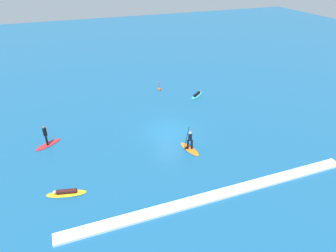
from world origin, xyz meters
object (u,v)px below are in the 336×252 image
at_px(surfer_on_red_board, 47,140).
at_px(surfer_on_teal_board, 197,95).
at_px(surfer_on_orange_board, 190,145).
at_px(surfer_on_yellow_board, 66,192).
at_px(marker_buoy, 159,89).

height_order(surfer_on_red_board, surfer_on_teal_board, surfer_on_red_board).
xyz_separation_m(surfer_on_red_board, surfer_on_orange_board, (11.33, -5.02, -0.03)).
bearing_deg(surfer_on_red_board, surfer_on_yellow_board, -114.75).
distance_m(surfer_on_yellow_board, surfer_on_teal_board, 19.78).
bearing_deg(surfer_on_teal_board, marker_buoy, 99.11).
bearing_deg(surfer_on_yellow_board, surfer_on_orange_board, -156.05).
distance_m(surfer_on_teal_board, surfer_on_orange_board, 11.38).
bearing_deg(surfer_on_yellow_board, marker_buoy, -115.79).
distance_m(surfer_on_red_board, marker_buoy, 15.43).
bearing_deg(surfer_on_teal_board, surfer_on_red_board, 156.38).
height_order(surfer_on_teal_board, surfer_on_orange_board, surfer_on_orange_board).
bearing_deg(surfer_on_red_board, surfer_on_teal_board, -16.57).
relative_size(surfer_on_teal_board, surfer_on_orange_board, 0.91).
bearing_deg(surfer_on_yellow_board, surfer_on_red_board, -68.79).
relative_size(surfer_on_red_board, surfer_on_teal_board, 1.08).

